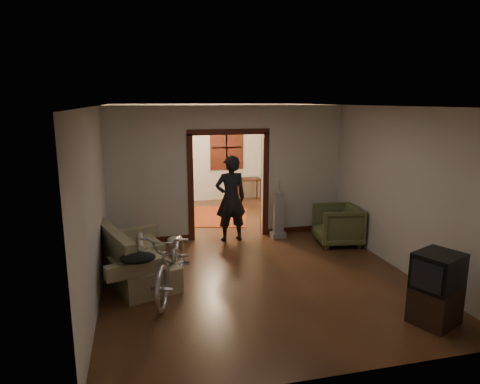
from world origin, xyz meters
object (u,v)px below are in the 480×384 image
object	(u,v)px
sofa	(135,253)
desk	(246,190)
armchair	(338,225)
bicycle	(172,259)
person	(231,199)
locker	(161,174)

from	to	relation	value
sofa	desk	distance (m)	5.87
sofa	armchair	distance (m)	4.11
sofa	desk	size ratio (longest dim) A/B	2.14
sofa	bicycle	bearing A→B (deg)	-68.81
sofa	person	bearing A→B (deg)	19.18
locker	desk	bearing A→B (deg)	-9.01
bicycle	locker	bearing A→B (deg)	104.06
locker	desk	world-z (taller)	locker
locker	sofa	bearing A→B (deg)	-103.49
armchair	sofa	bearing A→B (deg)	-70.59
person	bicycle	bearing A→B (deg)	51.35
sofa	locker	bearing A→B (deg)	62.90
bicycle	armchair	distance (m)	3.77
bicycle	desk	xyz separation A→B (m)	(2.61, 5.61, -0.19)
armchair	locker	xyz separation A→B (m)	(-3.29, 4.32, 0.47)
desk	locker	bearing A→B (deg)	-170.45
armchair	locker	size ratio (longest dim) A/B	0.51
armchair	person	bearing A→B (deg)	-101.27
sofa	person	size ratio (longest dim) A/B	1.05
armchair	desk	xyz separation A→B (m)	(-0.87, 4.15, -0.07)
sofa	person	xyz separation A→B (m)	(1.96, 1.53, 0.46)
bicycle	desk	size ratio (longest dim) A/B	2.23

